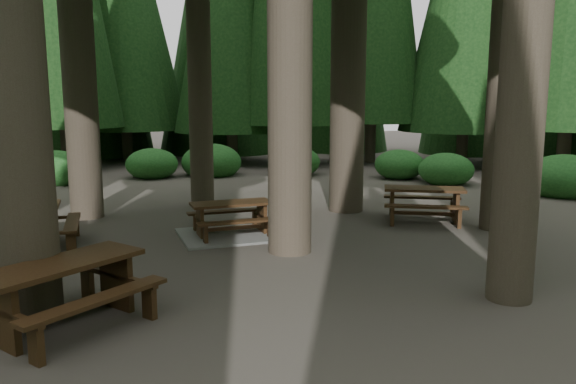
{
  "coord_description": "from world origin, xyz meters",
  "views": [
    {
      "loc": [
        0.52,
        -10.42,
        2.97
      ],
      "look_at": [
        0.78,
        0.65,
        1.1
      ],
      "focal_mm": 35.0,
      "sensor_mm": 36.0,
      "label": 1
    }
  ],
  "objects_px": {
    "picnic_table_b": "(39,221)",
    "picnic_table_c": "(232,225)",
    "picnic_table_d": "(424,199)",
    "picnic_table_e": "(64,284)"
  },
  "relations": [
    {
      "from": "picnic_table_b",
      "to": "picnic_table_c",
      "type": "distance_m",
      "value": 3.87
    },
    {
      "from": "picnic_table_d",
      "to": "picnic_table_e",
      "type": "height_order",
      "value": "picnic_table_e"
    },
    {
      "from": "picnic_table_b",
      "to": "picnic_table_e",
      "type": "relative_size",
      "value": 0.83
    },
    {
      "from": "picnic_table_c",
      "to": "picnic_table_d",
      "type": "xyz_separation_m",
      "value": [
        4.55,
        1.38,
        0.3
      ]
    },
    {
      "from": "picnic_table_c",
      "to": "picnic_table_e",
      "type": "xyz_separation_m",
      "value": [
        -1.8,
        -4.85,
        0.34
      ]
    },
    {
      "from": "picnic_table_d",
      "to": "picnic_table_e",
      "type": "bearing_deg",
      "value": -125.08
    },
    {
      "from": "picnic_table_b",
      "to": "picnic_table_e",
      "type": "bearing_deg",
      "value": -170.76
    },
    {
      "from": "picnic_table_b",
      "to": "picnic_table_c",
      "type": "height_order",
      "value": "picnic_table_b"
    },
    {
      "from": "picnic_table_b",
      "to": "picnic_table_c",
      "type": "xyz_separation_m",
      "value": [
        3.77,
        0.83,
        -0.28
      ]
    },
    {
      "from": "picnic_table_b",
      "to": "picnic_table_d",
      "type": "height_order",
      "value": "picnic_table_d"
    }
  ]
}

